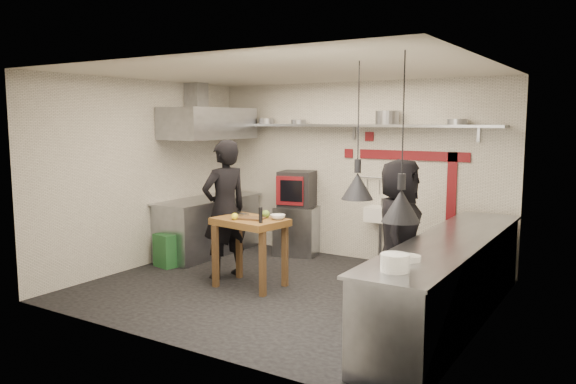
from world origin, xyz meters
The scene contains 47 objects.
floor centered at (0.00, 0.00, 0.00)m, with size 5.00×5.00×0.00m, color black.
ceiling centered at (0.00, 0.00, 2.80)m, with size 5.00×5.00×0.00m, color beige.
wall_back centered at (0.00, 2.10, 1.40)m, with size 5.00×0.04×2.80m, color beige.
wall_front centered at (0.00, -2.10, 1.40)m, with size 5.00×0.04×2.80m, color beige.
wall_left centered at (-2.50, 0.00, 1.40)m, with size 0.04×4.20×2.80m, color beige.
wall_right centered at (2.50, 0.00, 1.40)m, with size 0.04×4.20×2.80m, color beige.
red_band_horiz centered at (0.95, 2.08, 1.68)m, with size 1.70×0.02×0.14m, color maroon.
red_band_vert centered at (1.55, 2.08, 1.20)m, with size 0.14×0.02×1.10m, color maroon.
red_tile_a centered at (0.25, 2.08, 1.95)m, with size 0.14×0.02×0.14m, color maroon.
red_tile_b centered at (-0.10, 2.08, 1.68)m, with size 0.14×0.02×0.14m, color maroon.
back_shelf centered at (0.00, 1.92, 2.12)m, with size 4.60×0.34×0.04m, color gray.
shelf_bracket_left centered at (-1.90, 2.07, 2.02)m, with size 0.04×0.06×0.24m, color gray.
shelf_bracket_mid centered at (0.00, 2.07, 2.02)m, with size 0.04×0.06×0.24m, color gray.
shelf_bracket_right centered at (1.90, 2.07, 2.02)m, with size 0.04×0.06×0.24m, color gray.
pan_far_left centered at (-1.57, 1.92, 2.19)m, with size 0.26×0.26×0.09m, color gray.
pan_mid_left centered at (-0.93, 1.92, 2.18)m, with size 0.24×0.24×0.07m, color gray.
stock_pot centered at (0.60, 1.92, 2.24)m, with size 0.35×0.35×0.20m, color gray.
pan_right centered at (1.63, 1.92, 2.18)m, with size 0.27×0.27×0.08m, color gray.
oven_stand centered at (-0.88, 1.81, 0.40)m, with size 0.66×0.60×0.80m, color gray.
combi_oven centered at (-0.88, 1.78, 1.09)m, with size 0.54×0.50×0.58m, color black.
oven_door centered at (-0.85, 1.51, 1.09)m, with size 0.45×0.03×0.46m, color maroon.
oven_glass centered at (-0.82, 1.51, 1.09)m, with size 0.37×0.02×0.34m, color black.
hand_sink centered at (0.55, 1.92, 0.78)m, with size 0.46×0.34×0.22m, color white.
sink_tap centered at (0.55, 1.92, 0.96)m, with size 0.03×0.03×0.14m, color gray.
sink_drain centered at (0.55, 1.88, 0.34)m, with size 0.06×0.06×0.66m, color gray.
utensil_rail centered at (0.55, 2.06, 1.32)m, with size 0.02×0.02×0.90m, color gray.
counter_right centered at (2.15, 0.00, 0.45)m, with size 0.70×3.80×0.90m, color gray.
counter_right_top centered at (2.15, 0.00, 0.92)m, with size 0.76×3.90×0.03m, color gray.
plate_stack centered at (2.12, -1.57, 1.01)m, with size 0.24×0.24×0.15m, color white.
small_bowl_right centered at (2.10, -1.15, 0.96)m, with size 0.21×0.21×0.05m, color white.
counter_left centered at (-2.15, 1.05, 0.45)m, with size 0.70×1.90×0.90m, color gray.
counter_left_top centered at (-2.15, 1.05, 0.92)m, with size 0.76×2.00×0.03m, color gray.
extractor_hood centered at (-2.10, 1.05, 2.15)m, with size 0.78×1.60×0.50m, color gray.
hood_duct centered at (-2.35, 1.05, 2.55)m, with size 0.28×0.28×0.50m, color gray.
green_bin centered at (-2.14, 0.12, 0.25)m, with size 0.35×0.35×0.50m, color #215B2A.
prep_table centered at (-0.47, -0.08, 0.46)m, with size 0.92×0.64×0.92m, color brown, non-canonical shape.
cutting_board centered at (-0.42, -0.12, 0.93)m, with size 0.32×0.22×0.03m, color #51371F.
pepper_mill centered at (-0.17, -0.27, 1.02)m, with size 0.05×0.05×0.20m, color black.
lemon_a centered at (-0.60, -0.24, 0.96)m, with size 0.09×0.09×0.09m, color yellow.
lemon_b centered at (-0.58, -0.27, 0.96)m, with size 0.08×0.08×0.08m, color yellow.
veg_ball centered at (-0.33, 0.07, 0.97)m, with size 0.11×0.11×0.11m, color olive.
steel_tray centered at (-0.70, 0.04, 0.94)m, with size 0.18×0.12×0.03m, color gray.
bowl centered at (-0.13, 0.06, 0.95)m, with size 0.20×0.20×0.06m, color white.
heat_lamp_near centered at (1.36, -0.70, 2.09)m, with size 0.33×0.33×1.41m, color black, non-canonical shape.
heat_lamp_far centered at (2.06, -1.29, 2.05)m, with size 0.35×0.35×1.49m, color black, non-canonical shape.
chef_left centered at (-1.04, 0.10, 0.97)m, with size 0.71×0.46×1.94m, color black.
chef_right centered at (1.45, 0.28, 0.88)m, with size 0.86×0.56×1.75m, color black.
Camera 1 is at (3.81, -5.97, 2.21)m, focal length 35.00 mm.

